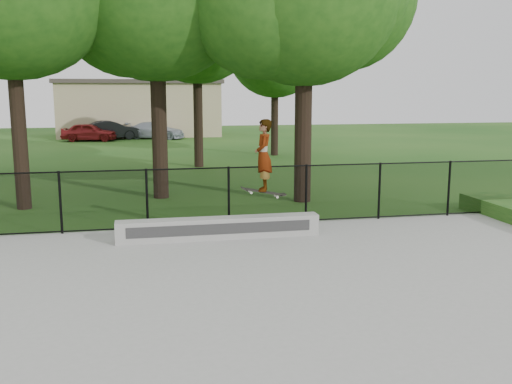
% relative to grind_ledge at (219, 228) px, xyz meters
% --- Properties ---
extents(ground, '(100.00, 100.00, 0.00)m').
position_rel_grind_ledge_xyz_m(ground, '(0.41, -4.70, -0.30)').
color(ground, '#1A4914').
rests_on(ground, ground).
extents(concrete_slab, '(14.00, 12.00, 0.06)m').
position_rel_grind_ledge_xyz_m(concrete_slab, '(0.41, -4.70, -0.27)').
color(concrete_slab, gray).
rests_on(concrete_slab, ground).
extents(grind_ledge, '(4.63, 0.40, 0.49)m').
position_rel_grind_ledge_xyz_m(grind_ledge, '(0.00, 0.00, 0.00)').
color(grind_ledge, '#9D9D98').
rests_on(grind_ledge, concrete_slab).
extents(car_a, '(3.88, 2.06, 1.26)m').
position_rel_grind_ledge_xyz_m(car_a, '(-5.13, 28.55, 0.33)').
color(car_a, maroon).
rests_on(car_a, ground).
extents(car_b, '(3.91, 2.18, 1.34)m').
position_rel_grind_ledge_xyz_m(car_b, '(-3.70, 29.71, 0.37)').
color(car_b, black).
rests_on(car_b, ground).
extents(car_c, '(4.23, 3.14, 1.22)m').
position_rel_grind_ledge_xyz_m(car_c, '(-0.52, 29.71, 0.31)').
color(car_c, '#9EA7B3').
rests_on(car_c, ground).
extents(skater_airborne, '(0.83, 0.65, 1.78)m').
position_rel_grind_ledge_xyz_m(skater_airborne, '(0.99, -0.21, 1.64)').
color(skater_airborne, black).
rests_on(skater_airborne, ground).
extents(chainlink_fence, '(16.06, 0.06, 1.50)m').
position_rel_grind_ledge_xyz_m(chainlink_fence, '(0.41, 1.20, 0.51)').
color(chainlink_fence, black).
rests_on(chainlink_fence, concrete_slab).
extents(tree_row, '(19.15, 18.41, 10.08)m').
position_rel_grind_ledge_xyz_m(tree_row, '(-1.48, 8.85, 6.28)').
color(tree_row, black).
rests_on(tree_row, ground).
extents(distant_building, '(12.40, 6.40, 4.30)m').
position_rel_grind_ledge_xyz_m(distant_building, '(-1.59, 33.30, 1.86)').
color(distant_building, tan).
rests_on(distant_building, ground).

